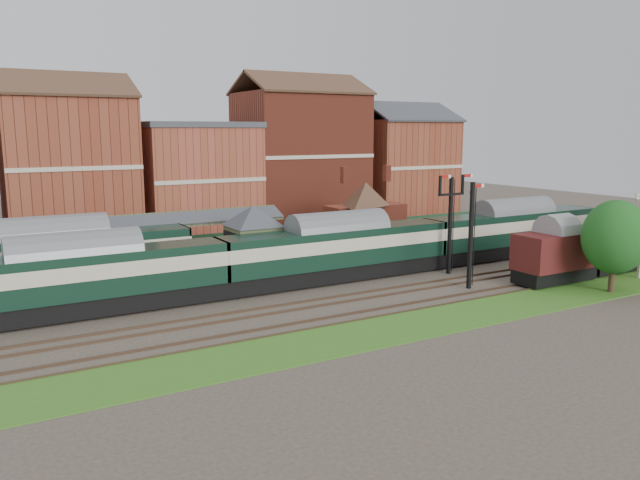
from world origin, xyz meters
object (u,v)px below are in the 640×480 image
signal_box (253,241)px  goods_van_a (556,253)px  semaphore_bracket (451,218)px  dmu_train (338,248)px  platform_railcar (47,259)px

signal_box → goods_van_a: bearing=-31.5°
semaphore_bracket → dmu_train: size_ratio=0.14×
signal_box → dmu_train: 6.63m
semaphore_bracket → dmu_train: (-9.30, 2.50, -2.03)m
goods_van_a → dmu_train: bearing=147.8°
semaphore_bracket → goods_van_a: bearing=-52.5°
dmu_train → goods_van_a: size_ratio=8.47×
semaphore_bracket → goods_van_a: (4.99, -6.50, -2.28)m
dmu_train → goods_van_a: 16.88m
dmu_train → semaphore_bracket: bearing=-15.1°
semaphore_bracket → platform_railcar: 30.99m
dmu_train → goods_van_a: dmu_train is taller
dmu_train → signal_box: bearing=150.5°
platform_railcar → goods_van_a: platform_railcar is taller
signal_box → dmu_train: size_ratio=0.10×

